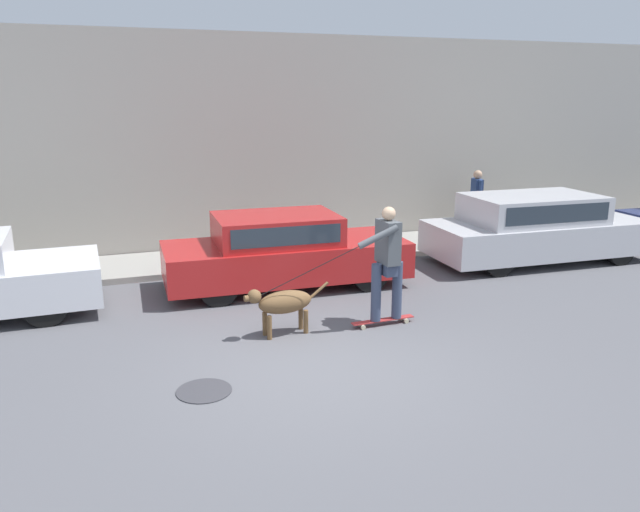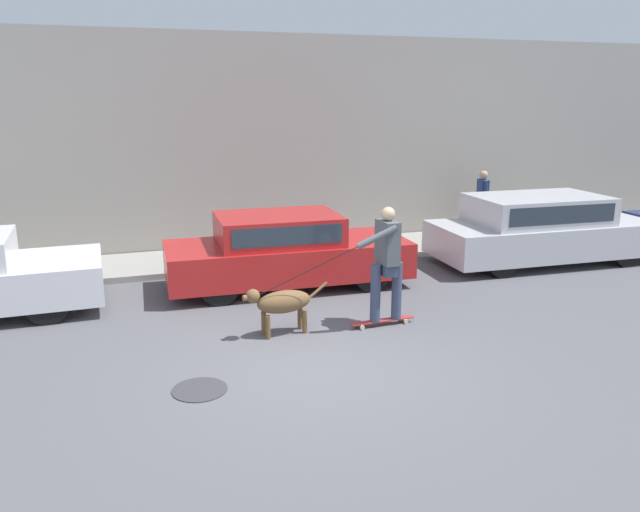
{
  "view_description": "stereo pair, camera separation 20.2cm",
  "coord_description": "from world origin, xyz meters",
  "px_view_note": "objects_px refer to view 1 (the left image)",
  "views": [
    {
      "loc": [
        -2.42,
        -6.89,
        3.32
      ],
      "look_at": [
        0.66,
        1.8,
        0.95
      ],
      "focal_mm": 35.0,
      "sensor_mm": 36.0,
      "label": 1
    },
    {
      "loc": [
        -2.22,
        -6.96,
        3.32
      ],
      "look_at": [
        0.66,
        1.8,
        0.95
      ],
      "focal_mm": 35.0,
      "sensor_mm": 36.0,
      "label": 2
    }
  ],
  "objects_px": {
    "parked_car_1": "(284,252)",
    "skateboarder": "(387,259)",
    "parked_car_2": "(536,229)",
    "dog": "(283,303)",
    "pedestrian_with_bag": "(476,199)"
  },
  "relations": [
    {
      "from": "parked_car_1",
      "to": "skateboarder",
      "type": "height_order",
      "value": "skateboarder"
    },
    {
      "from": "parked_car_2",
      "to": "skateboarder",
      "type": "distance_m",
      "value": 5.11
    },
    {
      "from": "dog",
      "to": "skateboarder",
      "type": "xyz_separation_m",
      "value": [
        1.55,
        -0.12,
        0.54
      ]
    },
    {
      "from": "dog",
      "to": "parked_car_1",
      "type": "bearing_deg",
      "value": -112.78
    },
    {
      "from": "parked_car_1",
      "to": "skateboarder",
      "type": "bearing_deg",
      "value": -67.52
    },
    {
      "from": "parked_car_2",
      "to": "pedestrian_with_bag",
      "type": "distance_m",
      "value": 2.21
    },
    {
      "from": "parked_car_2",
      "to": "dog",
      "type": "relative_size",
      "value": 3.57
    },
    {
      "from": "dog",
      "to": "skateboarder",
      "type": "bearing_deg",
      "value": 169.34
    },
    {
      "from": "skateboarder",
      "to": "pedestrian_with_bag",
      "type": "height_order",
      "value": "skateboarder"
    },
    {
      "from": "skateboarder",
      "to": "parked_car_1",
      "type": "bearing_deg",
      "value": -72.09
    },
    {
      "from": "dog",
      "to": "pedestrian_with_bag",
      "type": "relative_size",
      "value": 0.85
    },
    {
      "from": "parked_car_2",
      "to": "pedestrian_with_bag",
      "type": "relative_size",
      "value": 3.02
    },
    {
      "from": "parked_car_2",
      "to": "dog",
      "type": "distance_m",
      "value": 6.47
    },
    {
      "from": "parked_car_1",
      "to": "parked_car_2",
      "type": "relative_size",
      "value": 0.94
    },
    {
      "from": "dog",
      "to": "pedestrian_with_bag",
      "type": "bearing_deg",
      "value": -149.9
    }
  ]
}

